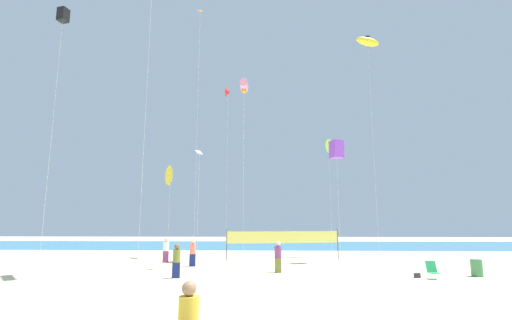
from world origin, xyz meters
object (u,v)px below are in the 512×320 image
object	(u,v)px
beachgoer_plum_shirt	(278,256)
kite_yellow_inflatable	(368,42)
volleyball_net	(283,238)
kite_lime_delta	(329,147)
beachgoer_coral_shirt	(193,252)
trash_barrel	(477,268)
kite_violet_box	(336,149)
kite_yellow_delta	(170,175)
beachgoer_olive_shirt	(177,260)
kite_black_box	(63,16)
folding_beach_chair	(432,270)
beachgoer_white_shirt	(166,249)
beach_handbag	(417,275)
kite_pink_tube	(244,86)
kite_white_diamond	(200,154)
kite_red_delta	(228,92)
kite_orange_diamond	(200,25)

from	to	relation	value
beachgoer_plum_shirt	kite_yellow_inflatable	bearing A→B (deg)	154.38
volleyball_net	kite_lime_delta	xyz separation A→B (m)	(4.72, 5.87, 8.50)
beachgoer_coral_shirt	beachgoer_plum_shirt	bearing A→B (deg)	-58.82
beachgoer_coral_shirt	kite_yellow_inflatable	size ratio (longest dim) A/B	0.09
trash_barrel	kite_violet_box	bearing A→B (deg)	132.80
kite_lime_delta	kite_yellow_delta	xyz separation A→B (m)	(-14.26, -4.36, -3.30)
beachgoer_olive_shirt	beachgoer_plum_shirt	xyz separation A→B (m)	(5.37, 2.30, 0.02)
trash_barrel	kite_black_box	xyz separation A→B (m)	(-25.60, 2.47, 16.81)
beachgoer_coral_shirt	volleyball_net	size ratio (longest dim) A/B	0.20
beachgoer_plum_shirt	folding_beach_chair	size ratio (longest dim) A/B	2.02
beachgoer_olive_shirt	beachgoer_white_shirt	bearing A→B (deg)	63.42
beachgoer_plum_shirt	kite_lime_delta	distance (m)	17.01
beach_handbag	kite_black_box	world-z (taller)	kite_black_box
beachgoer_plum_shirt	folding_beach_chair	world-z (taller)	beachgoer_plum_shirt
beachgoer_olive_shirt	kite_pink_tube	bearing A→B (deg)	25.25
folding_beach_chair	volleyball_net	distance (m)	12.07
beachgoer_coral_shirt	kite_yellow_delta	bearing A→B (deg)	87.53
kite_white_diamond	kite_lime_delta	size ratio (longest dim) A/B	0.70
beachgoer_olive_shirt	beachgoer_coral_shirt	bearing A→B (deg)	46.37
beachgoer_olive_shirt	kite_black_box	xyz separation A→B (m)	(-9.60, 3.62, 16.32)
kite_black_box	kite_lime_delta	distance (m)	24.60
volleyball_net	kite_lime_delta	bearing A→B (deg)	51.18
beachgoer_olive_shirt	beach_handbag	bearing A→B (deg)	-43.84
kite_pink_tube	beachgoer_coral_shirt	bearing A→B (deg)	-132.65
kite_white_diamond	kite_black_box	xyz separation A→B (m)	(-9.88, -0.51, 9.91)
folding_beach_chair	beach_handbag	size ratio (longest dim) A/B	2.85
kite_red_delta	kite_violet_box	bearing A→B (deg)	-44.62
kite_black_box	kite_orange_diamond	bearing A→B (deg)	32.40
kite_pink_tube	beachgoer_plum_shirt	bearing A→B (deg)	-68.34
kite_red_delta	beachgoer_olive_shirt	bearing A→B (deg)	-91.99
beach_handbag	kite_yellow_delta	bearing A→B (deg)	146.44
volleyball_net	kite_white_diamond	distance (m)	9.81
kite_white_diamond	kite_lime_delta	bearing A→B (deg)	47.81
beachgoer_plum_shirt	kite_white_diamond	world-z (taller)	kite_white_diamond
kite_violet_box	kite_white_diamond	bearing A→B (deg)	-159.92
kite_lime_delta	kite_violet_box	bearing A→B (deg)	-95.17
beachgoer_olive_shirt	kite_orange_diamond	size ratio (longest dim) A/B	0.08
kite_orange_diamond	beach_handbag	bearing A→B (deg)	-32.36
kite_yellow_inflatable	trash_barrel	bearing A→B (deg)	-82.32
beachgoer_white_shirt	kite_pink_tube	distance (m)	13.99
beachgoer_coral_shirt	kite_orange_diamond	world-z (taller)	kite_orange_diamond
beachgoer_white_shirt	kite_white_diamond	size ratio (longest dim) A/B	0.23
beachgoer_olive_shirt	kite_white_diamond	size ratio (longest dim) A/B	0.23
trash_barrel	kite_yellow_inflatable	world-z (taller)	kite_yellow_inflatable
trash_barrel	kite_yellow_delta	distance (m)	22.94
trash_barrel	kite_lime_delta	bearing A→B (deg)	110.22
beach_handbag	kite_red_delta	xyz separation A→B (m)	(-11.99, 16.40, 16.21)
beachgoer_olive_shirt	trash_barrel	size ratio (longest dim) A/B	1.95
folding_beach_chair	kite_orange_diamond	xyz separation A→B (m)	(-14.22, 8.91, 19.06)
beachgoer_plum_shirt	beachgoer_coral_shirt	bearing A→B (deg)	-103.94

